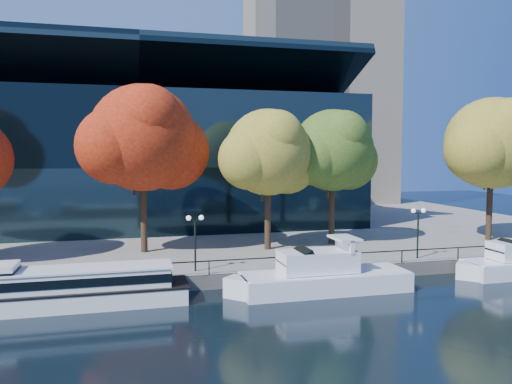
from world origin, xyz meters
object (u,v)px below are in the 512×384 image
object	(u,v)px
tree_2	(145,140)
tree_4	(334,152)
tree_5	(494,145)
tour_boat	(68,287)
lamp_1	(195,230)
cruiser_near	(318,275)
lamp_2	(418,221)
tree_3	(270,154)

from	to	relation	value
tree_2	tree_4	world-z (taller)	tree_2
tree_2	tree_5	size ratio (longest dim) A/B	1.03
tour_boat	tree_2	size ratio (longest dim) A/B	1.06
tour_boat	tree_4	bearing A→B (deg)	26.42
tree_2	tree_5	world-z (taller)	tree_2
lamp_1	tour_boat	bearing A→B (deg)	-158.82
cruiser_near	lamp_2	bearing A→B (deg)	21.60
cruiser_near	tree_3	xyz separation A→B (m)	(-0.38, 10.68, 8.20)
lamp_2	lamp_1	bearing A→B (deg)	180.00
tree_4	tree_5	world-z (taller)	tree_5
tree_3	tree_4	xyz separation A→B (m)	(6.55, 1.18, 0.18)
tree_3	tree_5	world-z (taller)	tree_5
lamp_1	tree_4	bearing A→B (deg)	29.30
tree_2	lamp_2	size ratio (longest dim) A/B	3.53
tree_5	lamp_1	distance (m)	30.95
cruiser_near	tree_5	size ratio (longest dim) A/B	0.93
cruiser_near	tree_5	distance (m)	25.70
cruiser_near	tree_4	world-z (taller)	tree_4
cruiser_near	tree_5	xyz separation A→B (m)	(21.91, 9.91, 9.06)
tree_5	lamp_2	bearing A→B (deg)	-153.43
tree_3	lamp_2	distance (m)	13.54
tree_3	lamp_1	world-z (taller)	tree_3
cruiser_near	lamp_2	xyz separation A→B (m)	(10.10, 4.00, 2.83)
tree_2	lamp_2	bearing A→B (deg)	-20.99
tree_4	lamp_2	distance (m)	10.40
tour_boat	tree_4	distance (m)	26.19
tour_boat	lamp_1	xyz separation A→B (m)	(8.24, 3.19, 2.76)
cruiser_near	tree_2	size ratio (longest dim) A/B	0.90
tree_2	tree_3	distance (m)	10.72
tree_2	tree_5	distance (m)	32.93
tree_2	lamp_1	distance (m)	10.85
tree_2	tree_3	bearing A→B (deg)	-7.51
tour_boat	cruiser_near	world-z (taller)	cruiser_near
lamp_1	tree_3	bearing A→B (deg)	41.89
tree_3	tree_2	bearing A→B (deg)	172.49
tree_2	tree_4	xyz separation A→B (m)	(17.12, -0.22, -0.99)
tour_boat	tree_5	xyz separation A→B (m)	(37.97, 9.10, 9.00)
tree_5	lamp_1	xyz separation A→B (m)	(-29.74, -5.90, -6.24)
tree_2	cruiser_near	bearing A→B (deg)	-47.82
tour_boat	tree_2	world-z (taller)	tree_2
tree_3	lamp_1	size ratio (longest dim) A/B	3.05
tree_4	lamp_2	xyz separation A→B (m)	(3.93, -7.86, -5.56)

